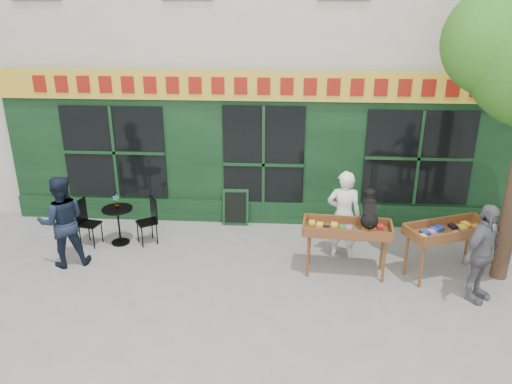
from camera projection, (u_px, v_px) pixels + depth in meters
ground at (256, 276)px, 8.87m from camera, size 80.00×80.00×0.00m
book_cart_center at (347, 231)px, 8.70m from camera, size 1.55×0.74×0.99m
dog at (370, 208)px, 8.46m from camera, size 0.39×0.63×0.60m
woman at (344, 215)px, 9.29m from camera, size 0.66×0.46×1.72m
book_cart_right at (449, 233)px, 8.64m from camera, size 1.62×1.15×0.99m
man_right at (482, 253)px, 7.92m from camera, size 1.00×0.96×1.67m
bistro_table at (118, 218)px, 9.90m from camera, size 0.60×0.60×0.76m
bistro_chair_left at (85, 219)px, 9.86m from camera, size 0.43×0.43×0.95m
bistro_chair_right at (150, 217)px, 9.95m from camera, size 0.50×0.50×0.95m
potted_plant at (116, 202)px, 9.77m from camera, size 0.15×0.11×0.28m
man_left at (62, 222)px, 8.99m from camera, size 1.03×0.93×1.73m
chalkboard at (236, 207)px, 10.81m from camera, size 0.56×0.21×0.79m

